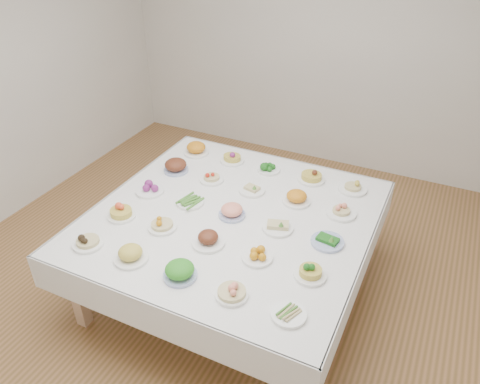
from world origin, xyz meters
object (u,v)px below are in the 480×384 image
at_px(dish_12, 232,209).
at_px(dish_24, 353,185).
at_px(display_table, 232,222).
at_px(dish_0, 87,239).

distance_m(dish_12, dish_24, 1.08).
height_order(display_table, dish_0, dish_0).
distance_m(display_table, dish_24, 1.09).
height_order(dish_12, dish_24, dish_12).
bearing_deg(display_table, dish_0, -134.50).
bearing_deg(dish_24, dish_0, -134.53).
bearing_deg(dish_12, dish_24, 45.97).
distance_m(dish_0, dish_24, 2.16).
bearing_deg(dish_0, dish_12, 44.97).
distance_m(display_table, dish_12, 0.13).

